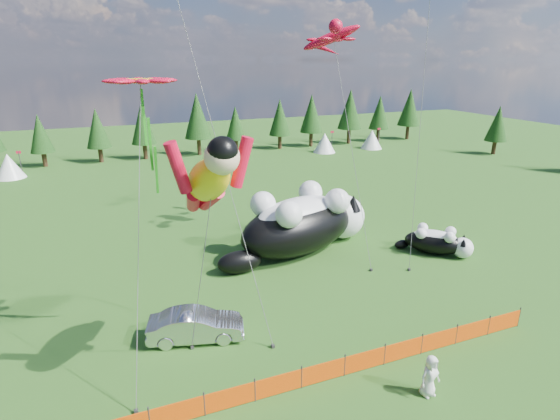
% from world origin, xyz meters
% --- Properties ---
extents(ground, '(160.00, 160.00, 0.00)m').
position_xyz_m(ground, '(0.00, 0.00, 0.00)').
color(ground, '#0F3609').
rests_on(ground, ground).
extents(safety_fence, '(22.06, 0.06, 1.10)m').
position_xyz_m(safety_fence, '(0.00, -3.00, 0.50)').
color(safety_fence, '#262626').
rests_on(safety_fence, ground).
extents(tree_line, '(90.00, 4.00, 8.00)m').
position_xyz_m(tree_line, '(0.00, 45.00, 4.00)').
color(tree_line, black).
rests_on(tree_line, ground).
extents(festival_tents, '(50.00, 3.20, 2.80)m').
position_xyz_m(festival_tents, '(11.00, 40.00, 1.40)').
color(festival_tents, white).
rests_on(festival_tents, ground).
extents(cat_large, '(12.14, 6.97, 4.49)m').
position_xyz_m(cat_large, '(4.87, 9.55, 2.13)').
color(cat_large, black).
rests_on(cat_large, ground).
extents(cat_small, '(4.24, 4.19, 1.92)m').
position_xyz_m(cat_small, '(13.18, 5.60, 0.91)').
color(cat_small, black).
rests_on(cat_small, ground).
extents(car, '(4.78, 2.63, 1.49)m').
position_xyz_m(car, '(-4.33, 1.93, 0.75)').
color(car, silver).
rests_on(car, ground).
extents(spectator_e, '(0.92, 0.63, 1.81)m').
position_xyz_m(spectator_e, '(3.59, -5.20, 0.91)').
color(spectator_e, silver).
rests_on(spectator_e, ground).
extents(superhero_kite, '(4.47, 4.88, 10.82)m').
position_xyz_m(superhero_kite, '(-3.89, -0.61, 8.53)').
color(superhero_kite, yellow).
rests_on(superhero_kite, ground).
extents(gecko_kite, '(6.45, 10.62, 16.19)m').
position_xyz_m(gecko_kite, '(7.92, 12.41, 14.21)').
color(gecko_kite, red).
rests_on(gecko_kite, ground).
extents(flower_kite, '(3.26, 5.87, 12.73)m').
position_xyz_m(flower_kite, '(-5.72, 2.40, 11.84)').
color(flower_kite, red).
rests_on(flower_kite, ground).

